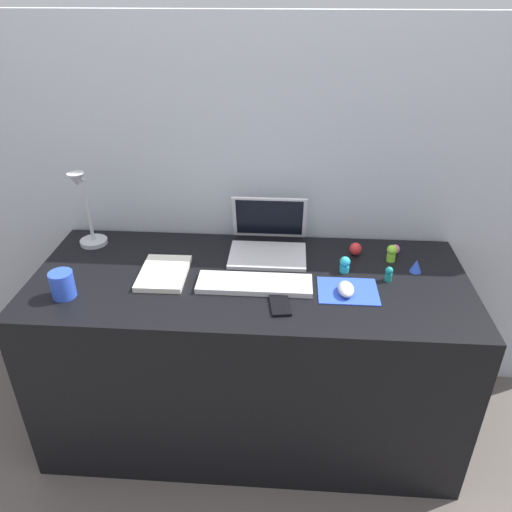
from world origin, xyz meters
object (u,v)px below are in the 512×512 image
coffee_mug (62,285)px  toy_figurine_cyan (345,264)px  toy_figurine_red (355,249)px  notebook_pad (164,273)px  toy_figurine_blue (416,266)px  toy_figurine_lime (392,253)px  laptop (268,238)px  toy_figurine_pink (395,249)px  mouse (346,289)px  keyboard (254,284)px  cell_phone (280,304)px  toy_figurine_teal (389,274)px  desk_lamp (86,212)px

coffee_mug → toy_figurine_cyan: bearing=13.3°
toy_figurine_red → notebook_pad: bearing=-164.0°
toy_figurine_red → toy_figurine_cyan: (-0.05, -0.13, 0.01)m
toy_figurine_blue → toy_figurine_lime: (-0.08, 0.07, 0.01)m
toy_figurine_red → laptop: bearing=177.6°
toy_figurine_pink → toy_figurine_cyan: toy_figurine_cyan is taller
laptop → toy_figurine_cyan: laptop is taller
mouse → notebook_pad: (-0.66, 0.08, -0.01)m
notebook_pad → toy_figurine_blue: (0.93, 0.09, 0.01)m
notebook_pad → toy_figurine_lime: size_ratio=3.53×
toy_figurine_lime → toy_figurine_red: bearing=163.7°
toy_figurine_red → toy_figurine_lime: toy_figurine_lime is taller
coffee_mug → toy_figurine_blue: size_ratio=1.92×
mouse → coffee_mug: (-0.97, -0.08, 0.03)m
coffee_mug → toy_figurine_blue: (1.25, 0.25, -0.02)m
toy_figurine_blue → toy_figurine_red: size_ratio=0.95×
toy_figurine_pink → keyboard: bearing=-153.1°
laptop → toy_figurine_red: laptop is taller
notebook_pad → toy_figurine_lime: bearing=10.4°
toy_figurine_blue → toy_figurine_cyan: 0.27m
keyboard → toy_figurine_lime: (0.51, 0.22, 0.03)m
mouse → notebook_pad: size_ratio=0.40×
keyboard → toy_figurine_cyan: bearing=20.8°
notebook_pad → cell_phone: bearing=-21.4°
coffee_mug → toy_figurine_pink: (1.19, 0.38, -0.03)m
toy_figurine_teal → toy_figurine_red: (-0.10, 0.18, -0.00)m
laptop → mouse: 0.41m
laptop → coffee_mug: size_ratio=3.17×
desk_lamp → toy_figurine_teal: (1.17, -0.18, -0.13)m
toy_figurine_lime → toy_figurine_teal: bearing=-102.8°
toy_figurine_red → mouse: bearing=-102.1°
cell_phone → notebook_pad: bearing=150.7°
mouse → toy_figurine_cyan: 0.15m
coffee_mug → toy_figurine_pink: size_ratio=2.34×
mouse → toy_figurine_teal: (0.16, 0.10, 0.01)m
desk_lamp → toy_figurine_pink: size_ratio=8.04×
laptop → notebook_pad: laptop is taller
keyboard → coffee_mug: 0.66m
desk_lamp → notebook_pad: bearing=-30.5°
toy_figurine_red → toy_figurine_lime: bearing=-16.3°
notebook_pad → toy_figurine_cyan: bearing=5.6°
mouse → keyboard: bearing=175.0°
laptop → cell_phone: size_ratio=2.34×
desk_lamp → toy_figurine_cyan: desk_lamp is taller
coffee_mug → desk_lamp: bearing=95.4°
laptop → toy_figurine_pink: bearing=0.3°
toy_figurine_blue → desk_lamp: bearing=175.1°
laptop → mouse: (0.28, -0.30, -0.03)m
toy_figurine_teal → toy_figurine_cyan: toy_figurine_cyan is taller
keyboard → mouse: bearing=-5.0°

